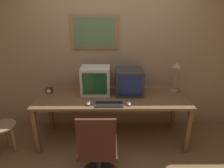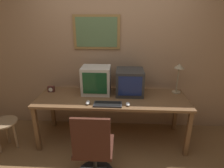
{
  "view_description": "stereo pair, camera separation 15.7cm",
  "coord_description": "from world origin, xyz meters",
  "px_view_note": "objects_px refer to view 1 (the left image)",
  "views": [
    {
      "loc": [
        -0.02,
        -1.62,
        1.91
      ],
      "look_at": [
        0.0,
        0.93,
        0.95
      ],
      "focal_mm": 30.0,
      "sensor_mm": 36.0,
      "label": 1
    },
    {
      "loc": [
        0.14,
        -1.62,
        1.91
      ],
      "look_at": [
        0.0,
        0.93,
        0.95
      ],
      "focal_mm": 30.0,
      "sensor_mm": 36.0,
      "label": 2
    }
  ],
  "objects_px": {
    "office_chair": "(98,153)",
    "side_stool": "(3,131)",
    "monitor_left": "(96,80)",
    "monitor_right": "(129,82)",
    "desk_lamp": "(177,69)",
    "desk_clock": "(49,90)",
    "mouse_near_keyboard": "(129,104)",
    "mouse_far_corner": "(89,103)",
    "keyboard_main": "(109,104)"
  },
  "relations": [
    {
      "from": "keyboard_main",
      "to": "mouse_far_corner",
      "type": "bearing_deg",
      "value": 176.28
    },
    {
      "from": "mouse_near_keyboard",
      "to": "desk_clock",
      "type": "height_order",
      "value": "desk_clock"
    },
    {
      "from": "keyboard_main",
      "to": "desk_lamp",
      "type": "bearing_deg",
      "value": 25.19
    },
    {
      "from": "mouse_far_corner",
      "to": "side_stool",
      "type": "relative_size",
      "value": 0.25
    },
    {
      "from": "keyboard_main",
      "to": "office_chair",
      "type": "bearing_deg",
      "value": -102.64
    },
    {
      "from": "monitor_right",
      "to": "side_stool",
      "type": "distance_m",
      "value": 1.95
    },
    {
      "from": "keyboard_main",
      "to": "desk_lamp",
      "type": "xyz_separation_m",
      "value": [
        1.05,
        0.49,
        0.35
      ]
    },
    {
      "from": "side_stool",
      "to": "mouse_near_keyboard",
      "type": "bearing_deg",
      "value": 1.79
    },
    {
      "from": "monitor_right",
      "to": "mouse_far_corner",
      "type": "height_order",
      "value": "monitor_right"
    },
    {
      "from": "monitor_left",
      "to": "side_stool",
      "type": "distance_m",
      "value": 1.5
    },
    {
      "from": "mouse_near_keyboard",
      "to": "office_chair",
      "type": "distance_m",
      "value": 0.78
    },
    {
      "from": "desk_lamp",
      "to": "monitor_right",
      "type": "bearing_deg",
      "value": -173.53
    },
    {
      "from": "monitor_right",
      "to": "keyboard_main",
      "type": "xyz_separation_m",
      "value": [
        -0.31,
        -0.41,
        -0.18
      ]
    },
    {
      "from": "office_chair",
      "to": "monitor_right",
      "type": "bearing_deg",
      "value": 66.04
    },
    {
      "from": "mouse_far_corner",
      "to": "side_stool",
      "type": "distance_m",
      "value": 1.29
    },
    {
      "from": "monitor_left",
      "to": "keyboard_main",
      "type": "height_order",
      "value": "monitor_left"
    },
    {
      "from": "mouse_far_corner",
      "to": "office_chair",
      "type": "relative_size",
      "value": 0.12
    },
    {
      "from": "monitor_left",
      "to": "monitor_right",
      "type": "relative_size",
      "value": 1.05
    },
    {
      "from": "mouse_far_corner",
      "to": "monitor_right",
      "type": "bearing_deg",
      "value": 33.79
    },
    {
      "from": "mouse_far_corner",
      "to": "desk_lamp",
      "type": "relative_size",
      "value": 0.24
    },
    {
      "from": "keyboard_main",
      "to": "desk_clock",
      "type": "distance_m",
      "value": 1.03
    },
    {
      "from": "keyboard_main",
      "to": "office_chair",
      "type": "xyz_separation_m",
      "value": [
        -0.13,
        -0.56,
        -0.35
      ]
    },
    {
      "from": "mouse_near_keyboard",
      "to": "office_chair",
      "type": "height_order",
      "value": "office_chair"
    },
    {
      "from": "mouse_far_corner",
      "to": "desk_lamp",
      "type": "height_order",
      "value": "desk_lamp"
    },
    {
      "from": "mouse_near_keyboard",
      "to": "desk_lamp",
      "type": "xyz_separation_m",
      "value": [
        0.78,
        0.49,
        0.34
      ]
    },
    {
      "from": "desk_lamp",
      "to": "desk_clock",
      "type": "bearing_deg",
      "value": -177.88
    },
    {
      "from": "keyboard_main",
      "to": "monitor_left",
      "type": "bearing_deg",
      "value": 116.76
    },
    {
      "from": "mouse_near_keyboard",
      "to": "desk_clock",
      "type": "distance_m",
      "value": 1.28
    },
    {
      "from": "office_chair",
      "to": "side_stool",
      "type": "bearing_deg",
      "value": 159.71
    },
    {
      "from": "monitor_right",
      "to": "desk_lamp",
      "type": "xyz_separation_m",
      "value": [
        0.74,
        0.08,
        0.17
      ]
    },
    {
      "from": "office_chair",
      "to": "side_stool",
      "type": "distance_m",
      "value": 1.47
    },
    {
      "from": "mouse_far_corner",
      "to": "desk_clock",
      "type": "relative_size",
      "value": 1.15
    },
    {
      "from": "desk_clock",
      "to": "desk_lamp",
      "type": "xyz_separation_m",
      "value": [
        1.99,
        0.07,
        0.32
      ]
    },
    {
      "from": "keyboard_main",
      "to": "side_stool",
      "type": "xyz_separation_m",
      "value": [
        -1.51,
        -0.05,
        -0.39
      ]
    },
    {
      "from": "keyboard_main",
      "to": "mouse_near_keyboard",
      "type": "bearing_deg",
      "value": 1.56
    },
    {
      "from": "office_chair",
      "to": "side_stool",
      "type": "relative_size",
      "value": 2.07
    },
    {
      "from": "monitor_left",
      "to": "keyboard_main",
      "type": "relative_size",
      "value": 1.13
    },
    {
      "from": "monitor_left",
      "to": "mouse_near_keyboard",
      "type": "bearing_deg",
      "value": -40.04
    },
    {
      "from": "mouse_near_keyboard",
      "to": "desk_clock",
      "type": "relative_size",
      "value": 1.11
    },
    {
      "from": "monitor_left",
      "to": "desk_lamp",
      "type": "bearing_deg",
      "value": 3.68
    },
    {
      "from": "monitor_right",
      "to": "desk_clock",
      "type": "relative_size",
      "value": 4.13
    },
    {
      "from": "mouse_near_keyboard",
      "to": "mouse_far_corner",
      "type": "height_order",
      "value": "mouse_far_corner"
    },
    {
      "from": "monitor_right",
      "to": "desk_clock",
      "type": "xyz_separation_m",
      "value": [
        -1.25,
        0.01,
        -0.15
      ]
    },
    {
      "from": "monitor_right",
      "to": "mouse_near_keyboard",
      "type": "height_order",
      "value": "monitor_right"
    },
    {
      "from": "mouse_far_corner",
      "to": "office_chair",
      "type": "bearing_deg",
      "value": -75.06
    },
    {
      "from": "monitor_right",
      "to": "office_chair",
      "type": "relative_size",
      "value": 0.44
    },
    {
      "from": "desk_lamp",
      "to": "office_chair",
      "type": "relative_size",
      "value": 0.5
    },
    {
      "from": "monitor_right",
      "to": "desk_lamp",
      "type": "bearing_deg",
      "value": 6.47
    },
    {
      "from": "mouse_far_corner",
      "to": "office_chair",
      "type": "height_order",
      "value": "office_chair"
    },
    {
      "from": "monitor_left",
      "to": "mouse_near_keyboard",
      "type": "xyz_separation_m",
      "value": [
        0.48,
        -0.41,
        -0.2
      ]
    }
  ]
}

